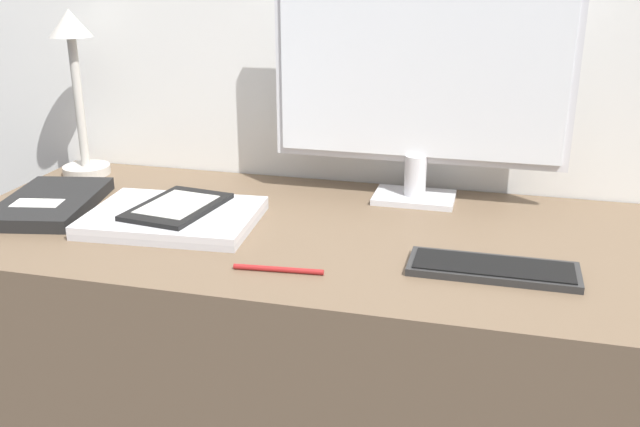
{
  "coord_description": "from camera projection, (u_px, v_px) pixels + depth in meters",
  "views": [
    {
      "loc": [
        0.23,
        -0.94,
        1.23
      ],
      "look_at": [
        -0.06,
        0.17,
        0.82
      ],
      "focal_mm": 40.0,
      "sensor_mm": 36.0,
      "label": 1
    }
  ],
  "objects": [
    {
      "name": "desk",
      "position": [
        358.0,
        410.0,
        1.42
      ],
      "size": [
        1.55,
        0.61,
        0.76
      ],
      "color": "brown",
      "rests_on": "ground_plane"
    },
    {
      "name": "monitor",
      "position": [
        420.0,
        82.0,
        1.38
      ],
      "size": [
        0.58,
        0.11,
        0.44
      ],
      "color": "silver",
      "rests_on": "desk"
    },
    {
      "name": "keyboard",
      "position": [
        493.0,
        269.0,
        1.13
      ],
      "size": [
        0.27,
        0.1,
        0.01
      ],
      "color": "#282828",
      "rests_on": "desk"
    },
    {
      "name": "laptop",
      "position": [
        173.0,
        217.0,
        1.33
      ],
      "size": [
        0.32,
        0.25,
        0.03
      ],
      "color": "#BCBCC1",
      "rests_on": "desk"
    },
    {
      "name": "ereader",
      "position": [
        177.0,
        206.0,
        1.34
      ],
      "size": [
        0.16,
        0.21,
        0.01
      ],
      "color": "black",
      "rests_on": "laptop"
    },
    {
      "name": "desk_lamp",
      "position": [
        76.0,
        75.0,
        1.56
      ],
      "size": [
        0.11,
        0.11,
        0.37
      ],
      "color": "#BCB7AD",
      "rests_on": "desk"
    },
    {
      "name": "notebook",
      "position": [
        51.0,
        203.0,
        1.41
      ],
      "size": [
        0.22,
        0.3,
        0.03
      ],
      "color": "black",
      "rests_on": "desk"
    },
    {
      "name": "pen",
      "position": [
        278.0,
        269.0,
        1.13
      ],
      "size": [
        0.15,
        0.02,
        0.01
      ],
      "color": "maroon",
      "rests_on": "desk"
    }
  ]
}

